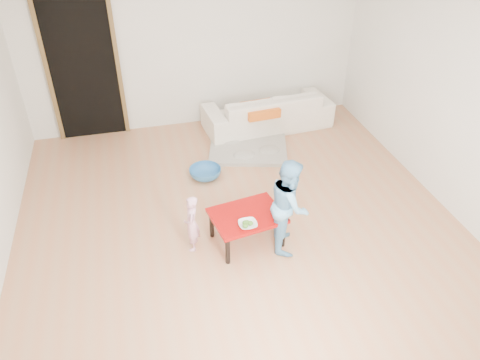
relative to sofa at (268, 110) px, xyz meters
name	(u,v)px	position (x,y,z in m)	size (l,w,h in m)	color
floor	(236,216)	(-1.01, -2.05, -0.28)	(5.00, 5.00, 0.01)	#BD7B51
back_wall	(194,41)	(-1.01, 0.45, 1.02)	(5.00, 0.02, 2.60)	silver
right_wall	(449,92)	(1.49, -2.05, 1.02)	(0.02, 5.00, 2.60)	silver
doorway	(84,70)	(-2.61, 0.43, 0.74)	(1.02, 0.08, 2.11)	brown
sofa	(268,110)	(0.00, 0.00, 0.00)	(1.95, 0.76, 0.57)	white
cushion	(260,110)	(-0.20, -0.26, 0.15)	(0.49, 0.43, 0.13)	orange
red_table	(247,228)	(-1.00, -2.50, -0.10)	(0.74, 0.56, 0.37)	#980908
bowl	(248,225)	(-1.04, -2.69, 0.11)	(0.19, 0.19, 0.05)	white
broccoli	(248,224)	(-1.04, -2.69, 0.12)	(0.12, 0.12, 0.06)	#2D5919
child_pink	(192,224)	(-1.59, -2.46, 0.05)	(0.24, 0.16, 0.66)	#DC6494
child_blue	(290,205)	(-0.58, -2.64, 0.25)	(0.52, 0.40, 1.06)	#68C1F2
basin	(205,173)	(-1.21, -1.16, -0.22)	(0.42, 0.42, 0.13)	#2B6AA5
blanket	(248,148)	(-0.47, -0.61, -0.26)	(1.10, 0.91, 0.05)	#ABA497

